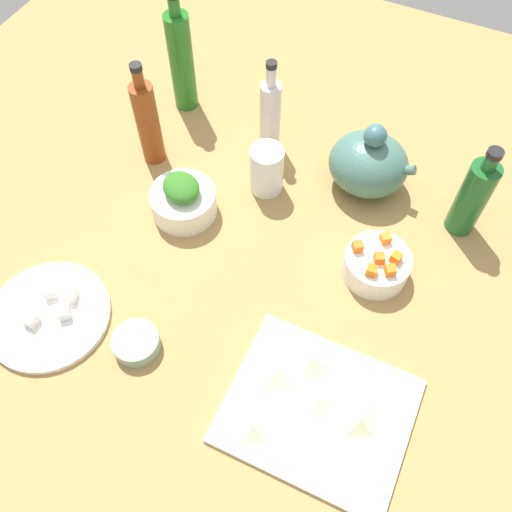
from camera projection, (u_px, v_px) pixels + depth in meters
tabletop at (256, 274)px, 107.80cm from camera, size 190.00×190.00×3.00cm
cutting_board at (318, 410)px, 91.21cm from camera, size 29.93×24.99×1.00cm
plate_tofu at (49, 315)px, 100.58cm from camera, size 22.29×22.29×1.20cm
bowl_greens at (184, 202)px, 111.96cm from camera, size 13.29×13.29×5.69cm
bowl_carrots at (376, 265)px, 104.04cm from camera, size 12.44×12.44×5.29cm
bowl_small_side at (136, 343)px, 96.69cm from camera, size 8.33×8.33×3.02cm
teapot at (369, 163)px, 112.93cm from camera, size 17.81×15.11×16.42cm
bottle_0 at (270, 113)px, 117.25cm from camera, size 4.51×4.51×21.91cm
bottle_1 at (473, 197)px, 104.72cm from camera, size 5.75×5.75×21.39cm
bottle_2 at (148, 122)px, 113.90cm from camera, size 4.82×4.82×24.47cm
bottle_3 at (181, 60)px, 121.56cm from camera, size 5.45×5.45×28.31cm
drinking_glass_0 at (267, 170)px, 113.33cm from camera, size 7.00×7.00×10.79cm
carrot_cube_0 at (379, 258)px, 100.69cm from camera, size 2.39×2.39×1.80cm
carrot_cube_1 at (390, 270)px, 99.27cm from camera, size 2.47×2.47×1.80cm
carrot_cube_2 at (371, 270)px, 99.26cm from camera, size 1.93×1.93×1.80cm
carrot_cube_3 at (396, 257)px, 100.77cm from camera, size 2.13×2.13×1.80cm
carrot_cube_4 at (386, 238)px, 103.08cm from camera, size 2.53×2.53×1.80cm
carrot_cube_5 at (358, 246)px, 102.07cm from camera, size 2.51×2.51×1.80cm
chopped_greens_mound at (181, 187)px, 108.04cm from camera, size 10.62×10.11×3.65cm
tofu_cube_0 at (31, 320)px, 98.20cm from camera, size 2.24×2.24×2.20cm
tofu_cube_1 at (50, 292)px, 101.33cm from camera, size 3.11×3.11×2.20cm
tofu_cube_2 at (64, 313)px, 98.98cm from camera, size 3.11×3.11×2.20cm
tofu_cube_3 at (70, 296)px, 100.88cm from camera, size 2.80×2.80×2.20cm
dumpling_0 at (254, 428)px, 87.93cm from camera, size 6.06×6.15×2.49cm
dumpling_1 at (277, 371)px, 93.02cm from camera, size 6.79×6.79×2.63cm
dumpling_2 at (309, 361)px, 94.15cm from camera, size 6.86×6.53×2.35cm
dumpling_3 at (315, 402)px, 90.30cm from camera, size 6.75×6.67×2.36cm
dumpling_4 at (361, 421)px, 88.51cm from camera, size 5.98×6.36×2.59cm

